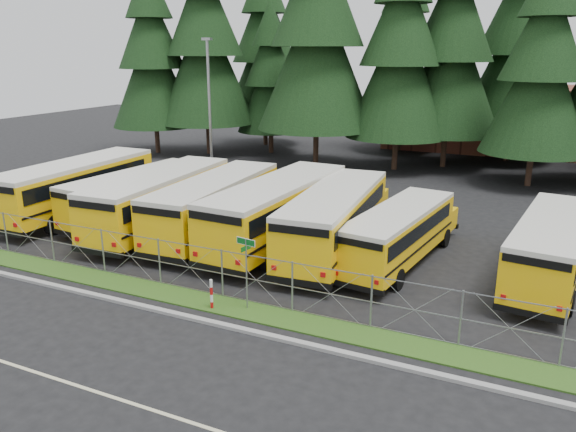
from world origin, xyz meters
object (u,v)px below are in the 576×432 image
(striped_bollard, at_px, (211,294))
(bus_0, at_px, (82,188))
(bus_6, at_px, (401,235))
(light_standard, at_px, (210,105))
(bus_2, at_px, (165,201))
(bus_east, at_px, (551,249))
(street_sign, at_px, (246,259))
(bus_4, at_px, (282,212))
(bus_5, at_px, (337,221))
(bus_3, at_px, (219,207))
(bus_1, at_px, (141,196))

(striped_bollard, bearing_deg, bus_0, 151.03)
(bus_6, distance_m, light_standard, 20.83)
(bus_2, bearing_deg, bus_east, 0.24)
(bus_6, height_order, street_sign, street_sign)
(striped_bollard, relative_size, light_standard, 0.12)
(bus_6, bearing_deg, light_standard, 154.39)
(bus_4, height_order, bus_5, bus_4)
(street_sign, bearing_deg, bus_6, 60.90)
(bus_0, bearing_deg, bus_6, -0.12)
(bus_4, bearing_deg, striped_bollard, -81.08)
(striped_bollard, bearing_deg, bus_4, 96.33)
(bus_2, height_order, bus_east, bus_2)
(bus_2, relative_size, bus_5, 1.01)
(bus_3, xyz_separation_m, striped_bollard, (4.40, -7.68, -0.94))
(bus_1, height_order, bus_6, bus_1)
(bus_0, distance_m, bus_5, 15.66)
(light_standard, bearing_deg, bus_1, -78.92)
(bus_0, distance_m, bus_2, 6.13)
(bus_0, relative_size, light_standard, 1.21)
(bus_0, xyz_separation_m, striped_bollard, (13.60, -7.53, -1.01))
(bus_5, bearing_deg, striped_bollard, -108.87)
(bus_east, bearing_deg, light_standard, 161.86)
(bus_5, distance_m, striped_bollard, 8.19)
(bus_1, xyz_separation_m, street_sign, (11.04, -7.54, 0.63))
(bus_0, relative_size, striped_bollard, 10.22)
(striped_bollard, bearing_deg, bus_5, 75.37)
(bus_2, height_order, light_standard, light_standard)
(bus_5, xyz_separation_m, light_standard, (-13.98, 10.95, 3.95))
(bus_east, xyz_separation_m, street_sign, (-10.14, -7.76, 0.64))
(bus_1, distance_m, bus_3, 5.45)
(bus_3, bearing_deg, bus_5, -1.09)
(bus_4, relative_size, bus_6, 1.23)
(bus_2, bearing_deg, bus_6, -0.90)
(bus_2, distance_m, light_standard, 13.02)
(street_sign, height_order, striped_bollard, street_sign)
(bus_3, relative_size, bus_5, 0.99)
(bus_4, height_order, street_sign, bus_4)
(bus_6, distance_m, street_sign, 8.22)
(street_sign, bearing_deg, bus_5, 83.37)
(bus_3, xyz_separation_m, light_standard, (-7.52, 11.14, 3.96))
(bus_1, relative_size, bus_5, 0.90)
(bus_1, height_order, bus_4, bus_4)
(bus_2, bearing_deg, bus_1, 156.41)
(bus_6, relative_size, street_sign, 3.57)
(bus_5, height_order, striped_bollard, bus_5)
(bus_0, height_order, bus_5, bus_0)
(bus_1, relative_size, striped_bollard, 8.91)
(bus_0, bearing_deg, bus_2, -3.54)
(bus_0, bearing_deg, bus_3, 0.25)
(bus_3, height_order, bus_6, bus_3)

